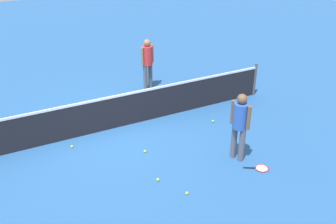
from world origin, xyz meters
The scene contains 11 objects.
ground_plane centered at (0.00, 0.00, 0.00)m, with size 40.00×40.00×0.00m, color #265693.
court_net centered at (0.00, 0.00, 0.50)m, with size 10.09×0.09×1.07m.
player_near_side centered at (2.29, -2.75, 1.01)m, with size 0.43×0.52×1.70m.
player_far_side centered at (2.17, 2.06, 1.01)m, with size 0.52×0.42×1.70m.
tennis_racket_near_player centered at (2.53, -3.36, 0.01)m, with size 0.59×0.45×0.03m.
tennis_racket_far_player centered at (1.02, 1.83, 0.01)m, with size 0.59×0.44×0.03m.
tennis_ball_by_net centered at (0.22, -2.67, 0.03)m, with size 0.07×0.07×0.07m, color #C6E033.
tennis_ball_midcourt centered at (-1.11, -0.45, 0.03)m, with size 0.07×0.07×0.07m, color #C6E033.
tennis_ball_baseline centered at (0.44, -1.51, 0.03)m, with size 0.07×0.07×0.07m, color #C6E033.
tennis_ball_stray_left centered at (0.56, -3.37, 0.03)m, with size 0.07×0.07×0.07m, color #C6E033.
tennis_ball_stray_right centered at (2.79, -0.97, 0.03)m, with size 0.07×0.07×0.07m, color #C6E033.
Camera 1 is at (-2.71, -8.81, 5.21)m, focal length 40.82 mm.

